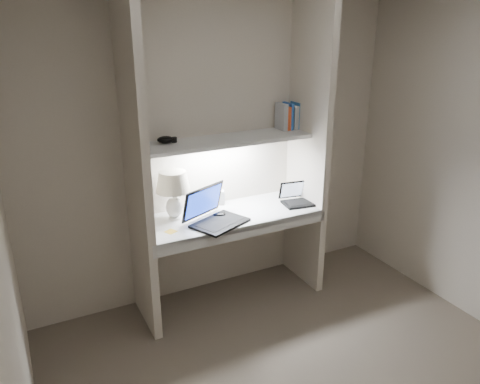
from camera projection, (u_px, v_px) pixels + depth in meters
back_wall at (215, 148)px, 3.82m from camera, size 3.20×0.01×2.50m
alcove_panel_left at (136, 169)px, 3.28m from camera, size 0.06×0.55×2.50m
alcove_panel_right at (308, 145)px, 3.90m from camera, size 0.06×0.55×2.50m
desk at (230, 216)px, 3.76m from camera, size 1.40×0.55×0.04m
desk_apron at (245, 232)px, 3.56m from camera, size 1.46×0.03×0.10m
shelf at (224, 141)px, 3.64m from camera, size 1.40×0.36×0.03m
strip_light at (224, 144)px, 3.64m from camera, size 0.60×0.04×0.02m
table_lamp at (173, 187)px, 3.57m from camera, size 0.27×0.27×0.39m
laptop_main at (214, 215)px, 3.58m from camera, size 0.51×0.49×0.27m
laptop_netbook at (298, 198)px, 3.97m from camera, size 0.30×0.28×0.18m
speaker at (219, 197)px, 3.92m from camera, size 0.11×0.09×0.12m
mouse at (219, 215)px, 3.69m from camera, size 0.12×0.09×0.04m
cable_coil at (218, 219)px, 3.65m from camera, size 0.10×0.10×0.01m
sticky_note at (171, 232)px, 3.44m from camera, size 0.10×0.10×0.00m
book_row at (290, 116)px, 3.94m from camera, size 0.21×0.15×0.22m
shelf_box at (140, 137)px, 3.41m from camera, size 0.09×0.08×0.13m
shelf_gadget at (166, 140)px, 3.49m from camera, size 0.14×0.12×0.05m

